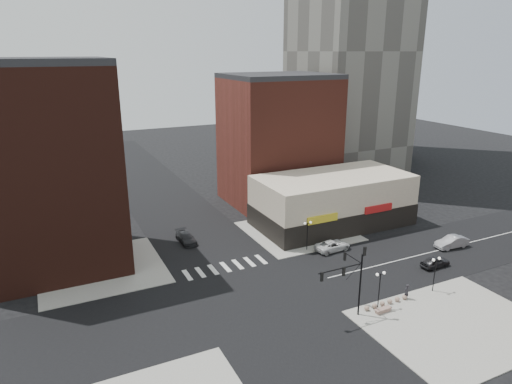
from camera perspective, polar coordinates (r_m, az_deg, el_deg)
ground at (r=52.81m, az=-0.28°, el=-12.94°), size 240.00×240.00×0.00m
road_ew at (r=52.81m, az=-0.28°, el=-12.93°), size 200.00×14.00×0.02m
road_ns at (r=52.81m, az=-0.28°, el=-12.93°), size 14.00×200.00×0.02m
sidewalk_nw at (r=61.88m, az=-18.73°, el=-9.08°), size 15.00×15.00×0.12m
sidewalk_ne at (r=70.51m, az=5.29°, el=-4.89°), size 15.00×15.00×0.12m
sidewalk_se at (r=52.11m, az=23.73°, el=-14.94°), size 18.00×14.00×0.12m
building_nw at (r=61.31m, az=-24.52°, el=2.42°), size 16.00×15.00×25.00m
building_ne_midrise at (r=82.05m, az=2.79°, el=6.32°), size 18.00×15.00×22.00m
building_ne_row at (r=73.16m, az=9.53°, el=-1.52°), size 24.20×12.20×8.00m
traffic_signal at (r=48.00m, az=11.81°, el=-9.89°), size 5.59×3.09×7.77m
street_lamp_se_a at (r=50.84m, az=15.25°, el=-10.65°), size 1.22×0.32×4.16m
street_lamp_se_b at (r=56.03m, az=21.54°, el=-8.58°), size 1.22×0.32×4.16m
street_lamp_ne at (r=62.96m, az=6.46°, el=-4.54°), size 1.22×0.32×4.16m
bollard_row at (r=52.90m, az=15.95°, el=-13.13°), size 5.79×0.54×0.54m
white_suv at (r=64.49m, az=9.53°, el=-6.61°), size 5.31×2.72×1.44m
dark_sedan_east at (r=63.30m, az=21.49°, el=-8.15°), size 4.13×1.76×1.39m
silver_sedan at (r=70.09m, az=23.27°, el=-5.77°), size 5.07×2.02×1.64m
dark_sedan_north at (r=66.89m, az=-8.73°, el=-5.68°), size 2.20×4.96×1.42m
pedestrian at (r=54.35m, az=18.30°, el=-11.73°), size 0.74×0.58×1.80m
stone_bench at (r=51.52m, az=15.59°, el=-14.02°), size 1.98×0.67×0.46m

